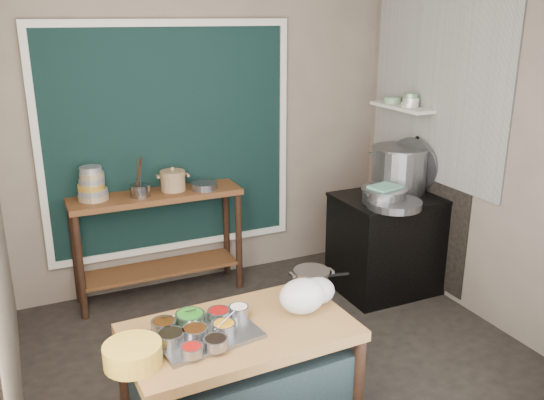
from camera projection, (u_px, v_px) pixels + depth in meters
name	position (u px, v px, depth m)	size (l,w,h in m)	color
floor	(278.00, 353.00, 4.29)	(3.50, 3.00, 0.02)	#2A2420
back_wall	(207.00, 131.00, 5.16)	(3.50, 0.02, 2.80)	#766A5B
right_wall	(480.00, 146.00, 4.55)	(0.02, 3.00, 2.80)	#766A5B
curtain_panel	(170.00, 140.00, 5.00)	(2.10, 0.02, 1.90)	black
curtain_frame	(171.00, 141.00, 4.99)	(2.22, 0.03, 2.02)	beige
tile_panel	(436.00, 82.00, 4.88)	(0.02, 1.70, 1.70)	#B2B2AA
soot_patch	(418.00, 207.00, 5.32)	(0.01, 1.30, 1.30)	black
wall_shelf	(402.00, 107.00, 5.17)	(0.22, 0.70, 0.03)	beige
prep_table	(241.00, 386.00, 3.28)	(1.25, 0.72, 0.75)	brown
back_counter	(159.00, 245.00, 5.02)	(1.45, 0.40, 0.95)	brown
stove_block	(388.00, 245.00, 5.16)	(0.90, 0.68, 0.85)	black
stove_top	(391.00, 198.00, 5.03)	(0.92, 0.69, 0.03)	black
condiment_tray	(206.00, 334.00, 3.08)	(0.54, 0.38, 0.02)	gray
condiment_bowls	(198.00, 328.00, 3.07)	(0.56, 0.43, 0.06)	gray
yellow_basin	(133.00, 355.00, 2.82)	(0.29, 0.29, 0.11)	#B8852E
saucepan	(311.00, 279.00, 3.60)	(0.23, 0.23, 0.13)	gray
plastic_bag_a	(302.00, 296.00, 3.31)	(0.27, 0.23, 0.20)	white
plastic_bag_b	(318.00, 291.00, 3.42)	(0.21, 0.18, 0.16)	white
bowl_stack	(92.00, 185.00, 4.67)	(0.25, 0.25, 0.28)	tan
utensil_cup	(140.00, 191.00, 4.78)	(0.17, 0.17, 0.10)	gray
ceramic_crock	(173.00, 182.00, 4.93)	(0.23, 0.23, 0.15)	olive
wide_bowl	(204.00, 186.00, 4.98)	(0.23, 0.23, 0.06)	gray
stock_pot	(399.00, 169.00, 5.12)	(0.52, 0.52, 0.40)	gray
pot_lid	(413.00, 164.00, 5.15)	(0.49, 0.49, 0.02)	gray
steamer	(384.00, 195.00, 4.83)	(0.40, 0.40, 0.13)	gray
green_cloth	(385.00, 187.00, 4.81)	(0.25, 0.19, 0.02)	#65A599
shallow_pan	(394.00, 204.00, 4.73)	(0.45, 0.45, 0.06)	gray
shelf_bowl_stack	(410.00, 101.00, 5.05)	(0.15, 0.15, 0.12)	silver
shelf_bowl_green	(393.00, 100.00, 5.29)	(0.16, 0.16, 0.06)	gray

